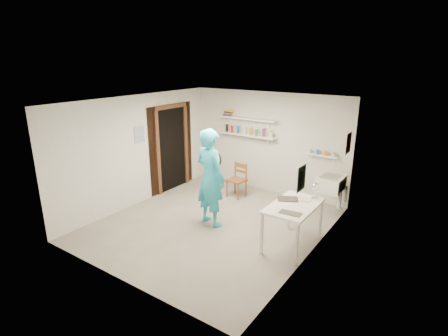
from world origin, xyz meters
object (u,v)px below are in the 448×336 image
Objects in this scene: belfast_sink at (331,183)px; wooden_chair at (237,180)px; work_table at (293,225)px; man at (210,178)px; wall_clock at (215,159)px; desk_lamp at (316,187)px.

belfast_sink is 2.15m from wooden_chair.
work_table is (-0.11, -1.60, -0.31)m from belfast_sink.
man reaches higher than work_table.
belfast_sink is 0.31× the size of man.
work_table is (1.72, -0.11, -0.89)m from wall_clock.
work_table is 8.00× the size of desk_lamp.
desk_lamp is at bearing -150.48° from man.
man is 1.59m from wooden_chair.
man is 13.18× the size of desk_lamp.
work_table is (1.67, 0.11, -0.57)m from man.
desk_lamp reaches higher than work_table.
wall_clock is at bearing -65.05° from man.
belfast_sink reaches higher than work_table.
wall_clock is at bearing 176.44° from work_table.
work_table is at bearing 8.91° from wall_clock.
belfast_sink is 1.64m from work_table.
work_table is at bearing -28.68° from wooden_chair.
wall_clock reaches higher than desk_lamp.
wall_clock reaches higher than work_table.
desk_lamp is at bearing -16.68° from wooden_chair.
wall_clock is at bearing -71.95° from wooden_chair.
belfast_sink is 1.75× the size of wall_clock.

